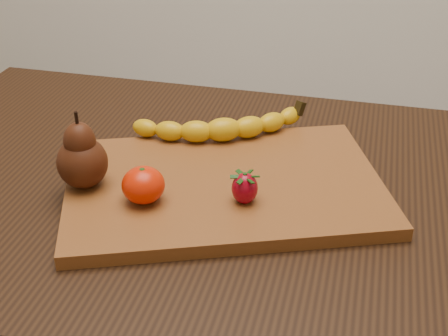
% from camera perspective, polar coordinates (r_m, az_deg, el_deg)
% --- Properties ---
extents(table, '(1.00, 0.70, 0.76)m').
position_cam_1_polar(table, '(0.99, -3.43, -5.89)').
color(table, black).
rests_on(table, ground).
extents(cutting_board, '(0.53, 0.44, 0.02)m').
position_cam_1_polar(cutting_board, '(0.90, 0.00, -1.64)').
color(cutting_board, brown).
rests_on(cutting_board, table).
extents(banana, '(0.25, 0.16, 0.04)m').
position_cam_1_polar(banana, '(1.00, -0.07, 3.53)').
color(banana, '#E3B00A').
rests_on(banana, cutting_board).
extents(pear, '(0.08, 0.08, 0.11)m').
position_cam_1_polar(pear, '(0.88, -12.97, 1.62)').
color(pear, '#3F1A0A').
rests_on(pear, cutting_board).
extents(mandarin, '(0.07, 0.07, 0.05)m').
position_cam_1_polar(mandarin, '(0.85, -7.39, -1.55)').
color(mandarin, red).
rests_on(mandarin, cutting_board).
extents(strawberry, '(0.04, 0.04, 0.04)m').
position_cam_1_polar(strawberry, '(0.84, 1.91, -1.77)').
color(strawberry, maroon).
rests_on(strawberry, cutting_board).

